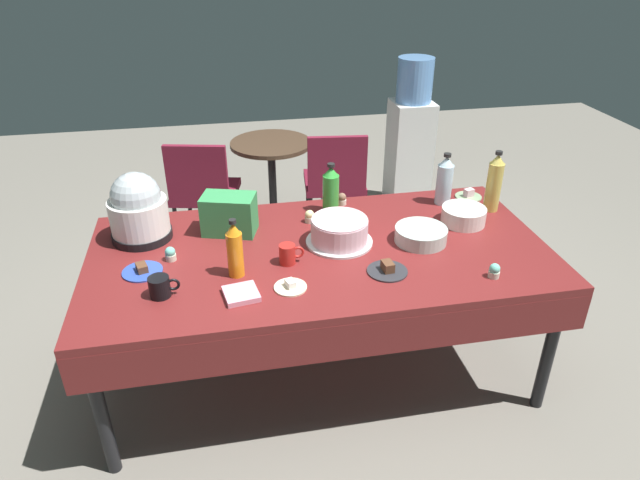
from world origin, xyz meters
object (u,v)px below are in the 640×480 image
object	(u,v)px
potluck_table	(320,260)
round_cafe_table	(272,170)
soda_bottle_water	(445,181)
glass_salad_bowl	(421,235)
soda_carton	(229,214)
soda_bottle_lime_soda	(331,190)
dessert_plate_cream	(290,286)
dessert_plate_cobalt	(142,270)
dessert_plate_sage	(468,195)
cupcake_mint	(342,199)
ceramic_snack_bowl	(463,215)
slow_cooker	(138,209)
cupcake_rose	(494,271)
soda_bottle_orange_juice	(235,250)
coffee_mug_red	(288,254)
cupcake_berry	(309,217)
coffee_mug_black	(160,287)
water_cooler	(410,140)
dessert_plate_charcoal	(387,270)
maroon_chair_left	(203,188)
cupcake_cocoa	(170,254)
soda_bottle_ginger_ale	(494,183)
maroon_chair_right	(335,178)
frosted_layer_cake	(339,231)

from	to	relation	value
potluck_table	round_cafe_table	world-z (taller)	potluck_table
soda_bottle_water	glass_salad_bowl	bearing A→B (deg)	-124.35
potluck_table	soda_carton	bearing A→B (deg)	148.07
soda_bottle_lime_soda	dessert_plate_cream	bearing A→B (deg)	-114.87
soda_carton	potluck_table	bearing A→B (deg)	-15.16
dessert_plate_cobalt	dessert_plate_cream	size ratio (longest dim) A/B	1.26
dessert_plate_sage	cupcake_mint	bearing A→B (deg)	176.17
ceramic_snack_bowl	cupcake_mint	distance (m)	0.67
slow_cooker	cupcake_rose	world-z (taller)	slow_cooker
dessert_plate_cream	cupcake_mint	size ratio (longest dim) A/B	2.12
soda_bottle_orange_juice	coffee_mug_red	xyz separation A→B (m)	(0.24, 0.05, -0.08)
cupcake_berry	coffee_mug_black	xyz separation A→B (m)	(-0.73, -0.55, 0.01)
cupcake_berry	cupcake_mint	distance (m)	0.28
soda_bottle_orange_juice	soda_carton	xyz separation A→B (m)	(-0.01, 0.41, -0.03)
dessert_plate_cream	water_cooler	bearing A→B (deg)	59.24
dessert_plate_charcoal	cupcake_rose	distance (m)	0.47
glass_salad_bowl	maroon_chair_left	distance (m)	1.83
ceramic_snack_bowl	water_cooler	distance (m)	1.79
maroon_chair_left	round_cafe_table	distance (m)	0.56
cupcake_berry	cupcake_cocoa	xyz separation A→B (m)	(-0.70, -0.26, 0.00)
dessert_plate_cream	dessert_plate_charcoal	bearing A→B (deg)	5.84
cupcake_rose	soda_bottle_orange_juice	world-z (taller)	soda_bottle_orange_juice
cupcake_cocoa	cupcake_mint	bearing A→B (deg)	25.41
potluck_table	glass_salad_bowl	distance (m)	0.51
soda_bottle_ginger_ale	coffee_mug_red	size ratio (longest dim) A/B	2.88
coffee_mug_red	slow_cooker	bearing A→B (deg)	151.13
dessert_plate_cream	round_cafe_table	distance (m)	1.99
dessert_plate_charcoal	dessert_plate_cream	bearing A→B (deg)	-174.16
cupcake_cocoa	dessert_plate_cobalt	bearing A→B (deg)	-145.30
dessert_plate_charcoal	maroon_chair_right	distance (m)	1.72
frosted_layer_cake	soda_bottle_lime_soda	bearing A→B (deg)	85.09
dessert_plate_cobalt	maroon_chair_left	world-z (taller)	maroon_chair_left
dessert_plate_cobalt	maroon_chair_right	xyz separation A→B (m)	(1.22, 1.49, -0.27)
dessert_plate_cobalt	maroon_chair_left	size ratio (longest dim) A/B	0.21
soda_carton	soda_bottle_lime_soda	bearing A→B (deg)	30.55
soda_bottle_water	soda_carton	distance (m)	1.19
soda_bottle_ginger_ale	maroon_chair_left	bearing A→B (deg)	142.74
potluck_table	soda_bottle_lime_soda	bearing A→B (deg)	71.08
round_cafe_table	dessert_plate_sage	bearing A→B (deg)	-51.29
frosted_layer_cake	dessert_plate_cobalt	distance (m)	0.93
cupcake_cocoa	maroon_chair_right	size ratio (longest dim) A/B	0.08
soda_bottle_ginger_ale	soda_carton	world-z (taller)	soda_bottle_ginger_ale
maroon_chair_left	soda_carton	bearing A→B (deg)	-82.63
coffee_mug_black	round_cafe_table	xyz separation A→B (m)	(0.68, 1.92, -0.30)
soda_bottle_ginger_ale	water_cooler	distance (m)	1.66
soda_bottle_ginger_ale	coffee_mug_red	world-z (taller)	soda_bottle_ginger_ale
cupcake_mint	potluck_table	bearing A→B (deg)	-114.63
potluck_table	cupcake_rose	distance (m)	0.81
dessert_plate_charcoal	cupcake_mint	xyz separation A→B (m)	(-0.04, 0.73, 0.02)
dessert_plate_cream	soda_bottle_lime_soda	size ratio (longest dim) A/B	0.51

